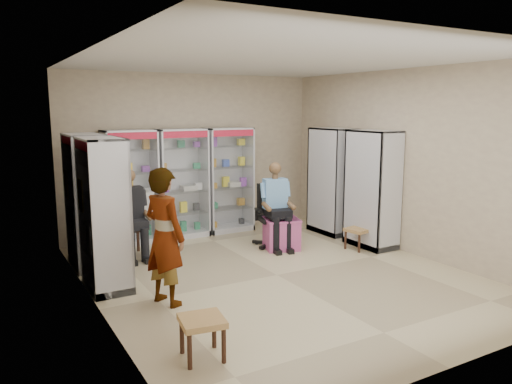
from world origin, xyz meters
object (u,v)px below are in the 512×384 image
cabinet_left_far (87,201)px  seated_shopkeeper (275,208)px  cabinet_back_right (228,180)px  wooden_chair (130,227)px  cabinet_left_near (104,214)px  pink_trunk (281,234)px  office_chair (273,215)px  standing_man (165,237)px  cabinet_right_near (372,189)px  woven_stool_b (202,338)px  cabinet_right_far (332,181)px  woven_stool_a (358,239)px  cabinet_back_left (131,188)px  cabinet_back_mid (182,183)px

cabinet_left_far → seated_shopkeeper: 3.05m
cabinet_back_right → seated_shopkeeper: 1.47m
wooden_chair → seated_shopkeeper: 2.43m
cabinet_left_near → wooden_chair: cabinet_left_near is taller
wooden_chair → cabinet_left_near: bearing=-117.6°
pink_trunk → office_chair: bearing=99.4°
wooden_chair → standing_man: 2.24m
cabinet_right_near → pink_trunk: bearing=66.3°
cabinet_right_near → wooden_chair: (-3.78, 1.50, -0.53)m
office_chair → woven_stool_b: bearing=-119.2°
cabinet_right_far → seated_shopkeeper: (-1.47, -0.30, -0.31)m
cabinet_left_near → woven_stool_a: 4.22m
office_chair → pink_trunk: size_ratio=1.99×
wooden_chair → seated_shopkeeper: bearing=-16.9°
cabinet_back_left → cabinet_right_near: bearing=-32.3°
cabinet_back_mid → seated_shopkeeper: 1.84m
cabinet_back_right → woven_stool_a: 2.75m
cabinet_right_near → wooden_chair: bearing=68.4°
cabinet_left_far → woven_stool_b: bearing=5.4°
cabinet_left_near → standing_man: 1.05m
standing_man → woven_stool_a: bearing=-101.5°
cabinet_back_right → cabinet_left_near: bearing=-144.3°
cabinet_back_left → cabinet_right_far: same height
cabinet_back_mid → cabinet_left_far: (-1.88, -0.93, 0.00)m
seated_shopkeeper → wooden_chair: bearing=175.2°
wooden_chair → standing_man: size_ratio=0.56×
cabinet_right_far → seated_shopkeeper: 1.53m
cabinet_back_left → wooden_chair: size_ratio=2.13×
standing_man → woven_stool_b: bearing=151.9°
cabinet_back_left → pink_trunk: (2.10, -1.60, -0.74)m
office_chair → cabinet_left_far: bearing=-176.5°
cabinet_left_far → cabinet_back_mid: bearing=116.3°
cabinet_back_right → cabinet_left_far: (-2.83, -0.93, 0.00)m
cabinet_left_near → office_chair: 3.10m
cabinet_back_mid → cabinet_right_far: 2.82m
cabinet_left_near → office_chair: cabinet_left_near is taller
cabinet_back_mid → pink_trunk: 2.10m
office_chair → standing_man: size_ratio=0.64×
office_chair → standing_man: (-2.50, -1.55, 0.30)m
woven_stool_a → cabinet_left_near: bearing=176.5°
cabinet_right_far → wooden_chair: (-3.78, 0.40, -0.53)m
cabinet_right_near → cabinet_left_far: (-4.46, 1.30, 0.00)m
cabinet_right_near → standing_man: (-3.96, -0.71, -0.16)m
woven_stool_b → standing_man: bearing=83.5°
cabinet_back_mid → wooden_chair: size_ratio=2.13×
cabinet_right_near → woven_stool_a: 0.88m
cabinet_left_far → woven_stool_b: size_ratio=4.91×
wooden_chair → seated_shopkeeper: seated_shopkeeper is taller
cabinet_right_far → standing_man: 4.36m
seated_shopkeeper → cabinet_left_far: bearing=-177.5°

